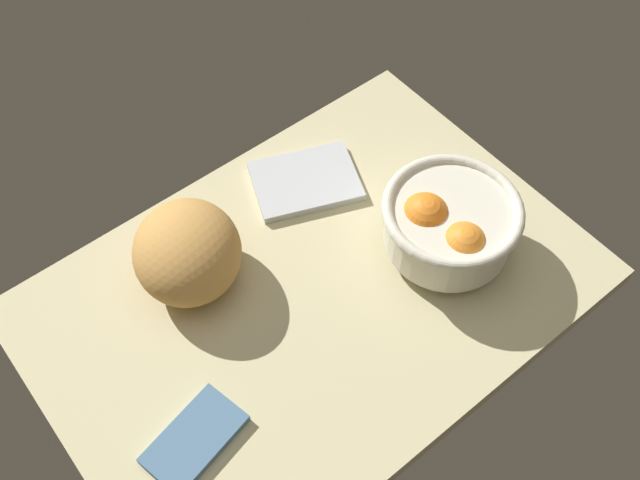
% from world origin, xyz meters
% --- Properties ---
extents(ground_plane, '(0.75, 0.52, 0.03)m').
position_xyz_m(ground_plane, '(0.00, 0.00, -0.01)').
color(ground_plane, '#C7BC8D').
extents(fruit_bowl, '(0.19, 0.19, 0.10)m').
position_xyz_m(fruit_bowl, '(0.19, -0.06, 0.06)').
color(fruit_bowl, silver).
rests_on(fruit_bowl, ground).
extents(bread_loaf, '(0.21, 0.21, 0.11)m').
position_xyz_m(bread_loaf, '(-0.11, 0.12, 0.06)').
color(bread_loaf, '#C78F47').
rests_on(bread_loaf, ground).
extents(napkin_folded, '(0.19, 0.16, 0.01)m').
position_xyz_m(napkin_folded, '(0.11, 0.15, 0.01)').
color(napkin_folded, silver).
rests_on(napkin_folded, ground).
extents(napkin_spare, '(0.14, 0.10, 0.01)m').
position_xyz_m(napkin_spare, '(-0.24, -0.08, 0.01)').
color(napkin_spare, slate).
rests_on(napkin_spare, ground).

